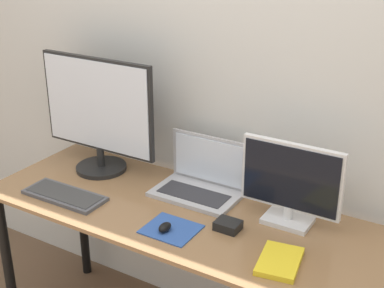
{
  "coord_description": "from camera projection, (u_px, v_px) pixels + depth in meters",
  "views": [
    {
      "loc": [
        1.01,
        -1.31,
        1.88
      ],
      "look_at": [
        -0.01,
        0.39,
        1.05
      ],
      "focal_mm": 50.0,
      "sensor_mm": 36.0,
      "label": 1
    }
  ],
  "objects": [
    {
      "name": "laptop",
      "position": [
        201.0,
        180.0,
        2.33
      ],
      "size": [
        0.37,
        0.24,
        0.24
      ],
      "color": "#ADADB2",
      "rests_on": "desk"
    },
    {
      "name": "monitor_right",
      "position": [
        291.0,
        183.0,
        2.05
      ],
      "size": [
        0.4,
        0.13,
        0.34
      ],
      "color": "silver",
      "rests_on": "desk"
    },
    {
      "name": "keyboard",
      "position": [
        65.0,
        195.0,
        2.31
      ],
      "size": [
        0.37,
        0.15,
        0.02
      ],
      "color": "#4C4C51",
      "rests_on": "desk"
    },
    {
      "name": "power_brick",
      "position": [
        228.0,
        225.0,
        2.06
      ],
      "size": [
        0.1,
        0.08,
        0.04
      ],
      "color": "black",
      "rests_on": "desk"
    },
    {
      "name": "wall_back",
      "position": [
        231.0,
        77.0,
        2.31
      ],
      "size": [
        7.0,
        0.05,
        2.5
      ],
      "color": "silver",
      "rests_on": "ground_plane"
    },
    {
      "name": "book",
      "position": [
        280.0,
        261.0,
        1.86
      ],
      "size": [
        0.17,
        0.22,
        0.02
      ],
      "color": "yellow",
      "rests_on": "desk"
    },
    {
      "name": "monitor_left",
      "position": [
        98.0,
        114.0,
        2.46
      ],
      "size": [
        0.61,
        0.24,
        0.55
      ],
      "color": "black",
      "rests_on": "desk"
    },
    {
      "name": "mousepad",
      "position": [
        171.0,
        229.0,
        2.07
      ],
      "size": [
        0.2,
        0.18,
        0.0
      ],
      "color": "#2D519E",
      "rests_on": "desk"
    },
    {
      "name": "mouse",
      "position": [
        165.0,
        227.0,
        2.04
      ],
      "size": [
        0.04,
        0.06,
        0.03
      ],
      "color": "black",
      "rests_on": "mousepad"
    },
    {
      "name": "desk",
      "position": [
        185.0,
        234.0,
        2.23
      ],
      "size": [
        1.77,
        0.63,
        0.77
      ],
      "color": "olive",
      "rests_on": "ground_plane"
    }
  ]
}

